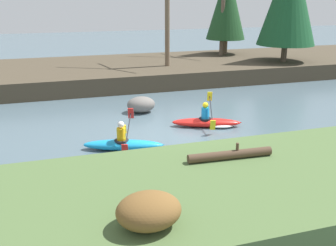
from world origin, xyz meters
TOP-DOWN VIEW (x-y plane):
  - ground_plane at (0.00, 0.00)m, footprint 90.00×90.00m
  - riverbank_near at (0.00, -5.13)m, footprint 44.00×5.02m
  - riverbank_far at (0.00, 10.94)m, footprint 44.00×8.30m
  - conifer_tree_left at (8.04, 12.96)m, footprint 2.74×2.74m
  - bare_tree_upstream at (2.65, 9.52)m, footprint 4.01×3.96m
  - bare_tree_mid_upstream at (7.56, 12.52)m, footprint 4.00×3.95m
  - shrub_clump_second at (-2.78, -6.58)m, footprint 1.27×1.06m
  - kayaker_lead at (1.60, 0.68)m, footprint 2.75×2.01m
  - kayaker_middle at (-2.11, -0.71)m, footprint 2.75×2.02m
  - boulder_midstream at (-0.49, 3.46)m, footprint 1.25×0.98m
  - driftwood_log at (0.16, -4.08)m, footprint 2.39×0.35m

SIDE VIEW (x-z plane):
  - ground_plane at x=0.00m, z-range 0.00..0.00m
  - kayaker_lead at x=1.60m, z-range -0.40..0.80m
  - kayaker_middle at x=-2.11m, z-range -0.38..0.82m
  - boulder_midstream at x=-0.49m, z-range 0.00..0.71m
  - riverbank_near at x=0.00m, z-range 0.00..0.75m
  - riverbank_far at x=0.00m, z-range 0.00..0.94m
  - driftwood_log at x=0.16m, z-range 0.65..1.09m
  - shrub_clump_second at x=-2.78m, z-range 0.75..1.44m
  - bare_tree_mid_upstream at x=7.56m, z-range 0.73..8.02m
  - bare_tree_upstream at x=2.65m, z-range 0.73..8.04m
  - conifer_tree_left at x=8.04m, z-range 1.46..7.43m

